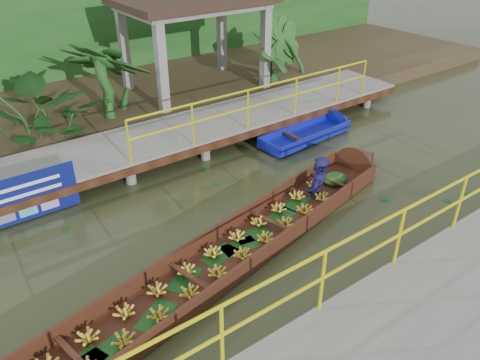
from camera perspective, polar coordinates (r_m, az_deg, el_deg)
ground at (r=9.31m, az=-0.45°, el=-5.28°), size 80.00×80.00×0.00m
land_strip at (r=15.26m, az=-17.38°, el=8.95°), size 30.00×8.00×0.45m
far_dock at (r=11.66m, az=-10.33°, el=4.67°), size 16.00×2.06×1.66m
near_dock at (r=7.69m, az=25.64°, el=-15.06°), size 18.00×2.40×1.73m
pavilion at (r=14.73m, az=-5.70°, el=19.92°), size 4.40×3.00×3.00m
foliage_backdrop at (r=17.10m, az=-21.43°, el=16.73°), size 30.00×0.80×4.00m
vendor_boat at (r=8.53m, az=0.81°, el=-6.99°), size 10.33×3.13×2.25m
moored_blue_boat at (r=13.26m, az=10.19°, el=6.27°), size 3.24×1.06×0.76m
tropical_plants at (r=12.86m, az=-15.66°, el=10.57°), size 14.40×1.40×1.75m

